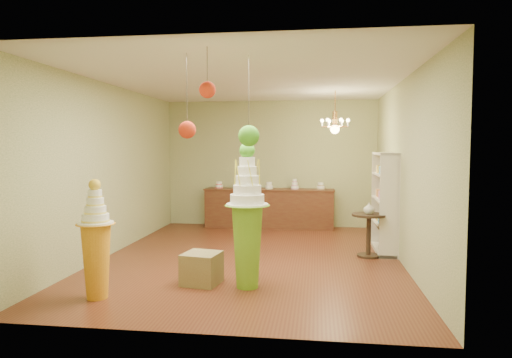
# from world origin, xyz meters

# --- Properties ---
(floor) EXTENTS (6.50, 6.50, 0.00)m
(floor) POSITION_xyz_m (0.00, 0.00, 0.00)
(floor) COLOR #572817
(floor) RESTS_ON ground
(ceiling) EXTENTS (6.50, 6.50, 0.00)m
(ceiling) POSITION_xyz_m (0.00, 0.00, 3.00)
(ceiling) COLOR silver
(ceiling) RESTS_ON ground
(wall_back) EXTENTS (5.00, 0.04, 3.00)m
(wall_back) POSITION_xyz_m (0.00, 3.25, 1.50)
(wall_back) COLOR tan
(wall_back) RESTS_ON ground
(wall_front) EXTENTS (5.00, 0.04, 3.00)m
(wall_front) POSITION_xyz_m (0.00, -3.25, 1.50)
(wall_front) COLOR tan
(wall_front) RESTS_ON ground
(wall_left) EXTENTS (0.04, 6.50, 3.00)m
(wall_left) POSITION_xyz_m (-2.50, 0.00, 1.50)
(wall_left) COLOR tan
(wall_left) RESTS_ON ground
(wall_right) EXTENTS (0.04, 6.50, 3.00)m
(wall_right) POSITION_xyz_m (2.50, 0.00, 1.50)
(wall_right) COLOR tan
(wall_right) RESTS_ON ground
(pedestal_green) EXTENTS (0.59, 0.59, 1.96)m
(pedestal_green) POSITION_xyz_m (0.19, -1.65, 0.82)
(pedestal_green) COLOR #6FAE26
(pedestal_green) RESTS_ON floor
(pedestal_orange) EXTENTS (0.55, 0.55, 1.51)m
(pedestal_orange) POSITION_xyz_m (-1.62, -2.34, 0.61)
(pedestal_orange) COLOR orange
(pedestal_orange) RESTS_ON floor
(burlap_riser) EXTENTS (0.55, 0.55, 0.43)m
(burlap_riser) POSITION_xyz_m (-0.46, -1.57, 0.22)
(burlap_riser) COLOR olive
(burlap_riser) RESTS_ON floor
(sideboard) EXTENTS (3.04, 0.54, 1.16)m
(sideboard) POSITION_xyz_m (0.00, 2.97, 0.48)
(sideboard) COLOR #502A19
(sideboard) RESTS_ON floor
(shelving_unit) EXTENTS (0.33, 1.20, 1.80)m
(shelving_unit) POSITION_xyz_m (2.34, 0.80, 0.90)
(shelving_unit) COLOR beige
(shelving_unit) RESTS_ON floor
(round_table) EXTENTS (0.73, 0.73, 0.75)m
(round_table) POSITION_xyz_m (2.01, 0.34, 0.48)
(round_table) COLOR black
(round_table) RESTS_ON floor
(vase) EXTENTS (0.20, 0.20, 0.20)m
(vase) POSITION_xyz_m (2.01, 0.34, 0.85)
(vase) COLOR beige
(vase) RESTS_ON round_table
(pom_red_left) EXTENTS (0.21, 0.21, 1.00)m
(pom_red_left) POSITION_xyz_m (-0.41, -2.39, 2.11)
(pom_red_left) COLOR #453E32
(pom_red_left) RESTS_ON ceiling
(pom_green_mid) EXTENTS (0.26, 0.26, 1.09)m
(pom_green_mid) POSITION_xyz_m (0.29, -2.18, 2.04)
(pom_green_mid) COLOR #453E32
(pom_green_mid) RESTS_ON ceiling
(pom_red_right) EXTENTS (0.19, 0.19, 0.56)m
(pom_red_right) POSITION_xyz_m (-0.09, -2.69, 2.53)
(pom_red_right) COLOR #453E32
(pom_red_right) RESTS_ON ceiling
(chandelier) EXTENTS (0.63, 0.63, 0.85)m
(chandelier) POSITION_xyz_m (1.45, 1.46, 2.30)
(chandelier) COLOR #DB9B4D
(chandelier) RESTS_ON ceiling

